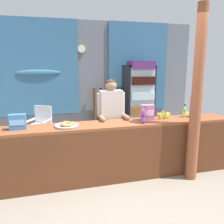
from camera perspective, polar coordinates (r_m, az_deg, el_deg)
name	(u,v)px	position (r m, az deg, el deg)	size (l,w,h in m)	color
ground_plane	(107,156)	(4.72, -1.23, -10.69)	(8.04, 8.04, 0.00)	gray
back_wall_curtained	(89,76)	(6.22, -5.62, 8.79)	(5.72, 0.22, 2.88)	slate
stall_counter	(121,146)	(3.63, 2.16, -8.36)	(3.82, 0.49, 0.91)	brown
timber_post	(196,100)	(3.71, 20.04, 2.75)	(0.19, 0.17, 2.65)	#995133
drink_fridge	(139,94)	(6.06, 6.64, 4.36)	(0.72, 0.66, 1.87)	#232328
bottle_shelf_rack	(103,109)	(6.12, -2.22, 0.75)	(0.48, 0.28, 1.20)	brown
plastic_lawn_chair	(41,123)	(5.50, -17.14, -2.51)	(0.60, 0.60, 0.86)	silver
shopkeeper	(111,114)	(3.96, -0.23, -0.40)	(0.49, 0.42, 1.55)	#28282D
soda_bottle_cola	(193,109)	(4.21, 19.23, 0.71)	(0.10, 0.10, 0.33)	black
soda_bottle_lime_soda	(185,112)	(4.15, 17.43, 0.07)	(0.06, 0.06, 0.23)	#75C64C
soda_bottle_grape_soda	(143,117)	(3.58, 7.71, -1.32)	(0.06, 0.06, 0.23)	#56286B
snack_box_wafer	(147,113)	(3.80, 8.67, -0.12)	(0.20, 0.12, 0.25)	#B76699
snack_box_biscuit	(18,122)	(3.49, -22.21, -2.26)	(0.22, 0.11, 0.22)	#3D75B7
pastry_tray	(67,125)	(3.46, -11.10, -3.15)	(0.35, 0.35, 0.07)	#BCBCC1
banana_bunch	(163,116)	(3.93, 12.53, -0.85)	(0.27, 0.06, 0.16)	#CCC14C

